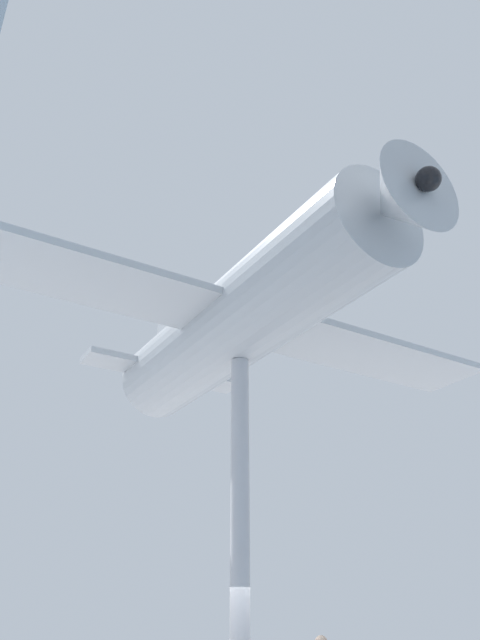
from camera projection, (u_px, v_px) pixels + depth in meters
The scene contains 2 objects.
support_pylon_central at pixel (240, 524), 13.12m from camera, with size 0.42×0.42×7.46m.
suspended_airplane at pixel (245, 316), 15.12m from camera, with size 15.35×11.58×3.50m.
Camera 1 is at (3.66, 13.15, 1.65)m, focal length 35.00 mm.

